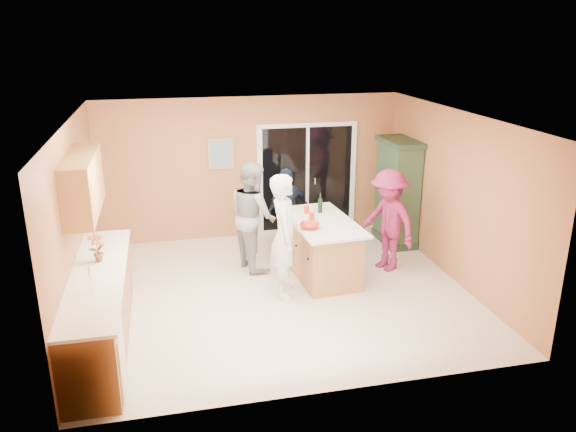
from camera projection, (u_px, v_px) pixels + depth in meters
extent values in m
plane|color=white|center=(280.00, 291.00, 8.40)|extent=(5.50, 5.50, 0.00)
cube|color=white|center=(279.00, 117.00, 7.56)|extent=(5.50, 5.00, 0.10)
cube|color=tan|center=(251.00, 168.00, 10.29)|extent=(5.50, 0.10, 2.60)
cube|color=tan|center=(330.00, 283.00, 5.67)|extent=(5.50, 0.10, 2.60)
cube|color=tan|center=(76.00, 223.00, 7.41)|extent=(0.10, 5.00, 2.60)
cube|color=tan|center=(455.00, 197.00, 8.55)|extent=(0.10, 5.00, 2.60)
cube|color=#B06F44|center=(100.00, 310.00, 6.91)|extent=(0.60, 3.00, 0.90)
cube|color=silver|center=(92.00, 363.00, 5.91)|extent=(0.62, 0.60, 0.72)
cube|color=white|center=(97.00, 275.00, 6.76)|extent=(0.65, 3.05, 0.04)
cylinder|color=silver|center=(90.00, 280.00, 6.24)|extent=(0.02, 0.02, 0.30)
cube|color=#B06F44|center=(83.00, 184.00, 7.08)|extent=(0.35, 1.60, 0.75)
cube|color=white|center=(307.00, 178.00, 10.56)|extent=(1.90, 0.05, 2.10)
cube|color=black|center=(307.00, 179.00, 10.55)|extent=(1.70, 0.03, 1.94)
cube|color=white|center=(307.00, 179.00, 10.54)|extent=(0.06, 0.04, 1.94)
cube|color=silver|center=(315.00, 181.00, 10.58)|extent=(0.02, 0.03, 0.12)
cube|color=tan|center=(221.00, 154.00, 10.06)|extent=(0.46, 0.03, 0.56)
cube|color=#5071A6|center=(221.00, 154.00, 10.05)|extent=(0.38, 0.02, 0.48)
cube|color=#B06F44|center=(321.00, 249.00, 8.83)|extent=(0.92, 1.60, 0.88)
cube|color=white|center=(321.00, 222.00, 8.68)|extent=(1.08, 1.81, 0.04)
cube|color=black|center=(320.00, 272.00, 8.95)|extent=(0.83, 1.52, 0.10)
cube|color=#233825|center=(394.00, 238.00, 10.34)|extent=(0.53, 1.00, 0.11)
cube|color=#385539|center=(397.00, 192.00, 10.06)|extent=(0.47, 0.94, 1.77)
cube|color=#233825|center=(401.00, 142.00, 9.76)|extent=(0.55, 1.04, 0.08)
imported|color=silver|center=(285.00, 236.00, 8.04)|extent=(0.56, 0.74, 1.83)
imported|color=#9A9B9D|center=(253.00, 216.00, 9.01)|extent=(0.88, 1.01, 1.76)
imported|color=#182035|center=(288.00, 210.00, 9.71)|extent=(0.95, 0.70, 1.49)
imported|color=#881D4F|center=(388.00, 220.00, 8.94)|extent=(0.98, 1.23, 1.66)
imported|color=red|center=(309.00, 226.00, 8.34)|extent=(0.39, 0.39, 0.07)
imported|color=red|center=(97.00, 247.00, 7.03)|extent=(0.24, 0.21, 0.39)
cylinder|color=red|center=(307.00, 210.00, 8.98)|extent=(0.10, 0.10, 0.12)
cylinder|color=red|center=(312.00, 217.00, 8.66)|extent=(0.11, 0.11, 0.12)
cylinder|color=black|center=(320.00, 205.00, 9.02)|extent=(0.07, 0.07, 0.24)
cylinder|color=black|center=(320.00, 196.00, 8.97)|extent=(0.03, 0.03, 0.09)
cylinder|color=silver|center=(311.00, 220.00, 8.67)|extent=(0.25, 0.25, 0.01)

